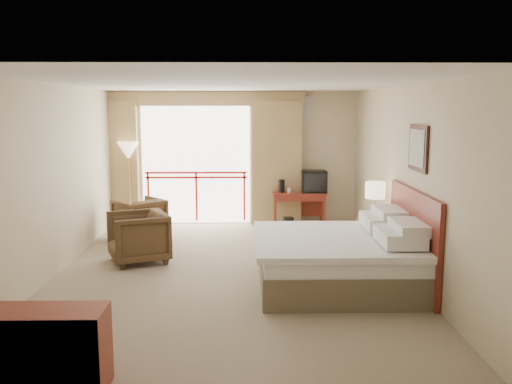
{
  "coord_description": "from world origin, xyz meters",
  "views": [
    {
      "loc": [
        0.25,
        -7.6,
        2.37
      ],
      "look_at": [
        0.38,
        0.4,
        1.12
      ],
      "focal_mm": 38.0,
      "sensor_mm": 36.0,
      "label": 1
    }
  ],
  "objects_px": {
    "armchair_far": "(140,237)",
    "side_table": "(129,226)",
    "tv": "(314,182)",
    "floor_lamp": "(128,154)",
    "wastebasket": "(288,224)",
    "armchair_near": "(139,262)",
    "dresser": "(42,351)",
    "bed": "(340,258)",
    "desk": "(299,199)",
    "table_lamp": "(375,191)",
    "nightstand": "(374,239)"
  },
  "relations": [
    {
      "from": "armchair_far",
      "to": "side_table",
      "type": "distance_m",
      "value": 0.66
    },
    {
      "from": "tv",
      "to": "floor_lamp",
      "type": "xyz_separation_m",
      "value": [
        -3.7,
        0.06,
        0.56
      ]
    },
    {
      "from": "wastebasket",
      "to": "armchair_near",
      "type": "bearing_deg",
      "value": -140.59
    },
    {
      "from": "armchair_near",
      "to": "dresser",
      "type": "relative_size",
      "value": 0.81
    },
    {
      "from": "side_table",
      "to": "floor_lamp",
      "type": "xyz_separation_m",
      "value": [
        -0.29,
        1.51,
        1.13
      ]
    },
    {
      "from": "bed",
      "to": "desk",
      "type": "relative_size",
      "value": 2.01
    },
    {
      "from": "armchair_near",
      "to": "side_table",
      "type": "relative_size",
      "value": 1.77
    },
    {
      "from": "wastebasket",
      "to": "table_lamp",
      "type": "bearing_deg",
      "value": -57.77
    },
    {
      "from": "desk",
      "to": "tv",
      "type": "distance_m",
      "value": 0.48
    },
    {
      "from": "bed",
      "to": "desk",
      "type": "distance_m",
      "value": 3.77
    },
    {
      "from": "nightstand",
      "to": "dresser",
      "type": "height_order",
      "value": "dresser"
    },
    {
      "from": "desk",
      "to": "dresser",
      "type": "height_order",
      "value": "dresser"
    },
    {
      "from": "armchair_far",
      "to": "dresser",
      "type": "distance_m",
      "value": 5.55
    },
    {
      "from": "armchair_far",
      "to": "dresser",
      "type": "xyz_separation_m",
      "value": [
        0.27,
        -5.53,
        0.36
      ]
    },
    {
      "from": "wastebasket",
      "to": "tv",
      "type": "bearing_deg",
      "value": 41.97
    },
    {
      "from": "wastebasket",
      "to": "side_table",
      "type": "distance_m",
      "value": 3.02
    },
    {
      "from": "nightstand",
      "to": "tv",
      "type": "bearing_deg",
      "value": 103.52
    },
    {
      "from": "bed",
      "to": "dresser",
      "type": "xyz_separation_m",
      "value": [
        -2.97,
        -2.7,
        -0.02
      ]
    },
    {
      "from": "nightstand",
      "to": "desk",
      "type": "distance_m",
      "value": 2.7
    },
    {
      "from": "bed",
      "to": "floor_lamp",
      "type": "height_order",
      "value": "floor_lamp"
    },
    {
      "from": "nightstand",
      "to": "side_table",
      "type": "bearing_deg",
      "value": 164.58
    },
    {
      "from": "dresser",
      "to": "wastebasket",
      "type": "bearing_deg",
      "value": 63.39
    },
    {
      "from": "table_lamp",
      "to": "floor_lamp",
      "type": "height_order",
      "value": "floor_lamp"
    },
    {
      "from": "desk",
      "to": "armchair_far",
      "type": "relative_size",
      "value": 1.33
    },
    {
      "from": "desk",
      "to": "floor_lamp",
      "type": "height_order",
      "value": "floor_lamp"
    },
    {
      "from": "bed",
      "to": "tv",
      "type": "height_order",
      "value": "tv"
    },
    {
      "from": "wastebasket",
      "to": "side_table",
      "type": "height_order",
      "value": "side_table"
    },
    {
      "from": "dresser",
      "to": "side_table",
      "type": "bearing_deg",
      "value": 90.38
    },
    {
      "from": "desk",
      "to": "wastebasket",
      "type": "relative_size",
      "value": 3.82
    },
    {
      "from": "tv",
      "to": "wastebasket",
      "type": "bearing_deg",
      "value": -157.16
    },
    {
      "from": "armchair_far",
      "to": "armchair_near",
      "type": "relative_size",
      "value": 0.92
    },
    {
      "from": "armchair_near",
      "to": "dresser",
      "type": "height_order",
      "value": "dresser"
    },
    {
      "from": "table_lamp",
      "to": "armchair_far",
      "type": "bearing_deg",
      "value": 159.04
    },
    {
      "from": "table_lamp",
      "to": "dresser",
      "type": "bearing_deg",
      "value": -132.91
    },
    {
      "from": "tv",
      "to": "wastebasket",
      "type": "distance_m",
      "value": 1.07
    },
    {
      "from": "table_lamp",
      "to": "floor_lamp",
      "type": "distance_m",
      "value": 5.02
    },
    {
      "from": "desk",
      "to": "armchair_near",
      "type": "distance_m",
      "value": 3.79
    },
    {
      "from": "table_lamp",
      "to": "side_table",
      "type": "bearing_deg",
      "value": 166.71
    },
    {
      "from": "wastebasket",
      "to": "armchair_far",
      "type": "relative_size",
      "value": 0.35
    },
    {
      "from": "armchair_far",
      "to": "desk",
      "type": "bearing_deg",
      "value": 156.68
    },
    {
      "from": "nightstand",
      "to": "tv",
      "type": "xyz_separation_m",
      "value": [
        -0.66,
        2.46,
        0.58
      ]
    },
    {
      "from": "armchair_far",
      "to": "side_table",
      "type": "height_order",
      "value": "side_table"
    },
    {
      "from": "tv",
      "to": "table_lamp",
      "type": "bearing_deg",
      "value": -93.86
    },
    {
      "from": "floor_lamp",
      "to": "table_lamp",
      "type": "bearing_deg",
      "value": -29.53
    },
    {
      "from": "desk",
      "to": "floor_lamp",
      "type": "bearing_deg",
      "value": -176.86
    },
    {
      "from": "bed",
      "to": "side_table",
      "type": "bearing_deg",
      "value": 145.7
    },
    {
      "from": "armchair_far",
      "to": "side_table",
      "type": "xyz_separation_m",
      "value": [
        -0.07,
        -0.57,
        0.33
      ]
    },
    {
      "from": "nightstand",
      "to": "tv",
      "type": "relative_size",
      "value": 1.36
    },
    {
      "from": "tv",
      "to": "floor_lamp",
      "type": "bearing_deg",
      "value": 159.99
    },
    {
      "from": "armchair_far",
      "to": "floor_lamp",
      "type": "xyz_separation_m",
      "value": [
        -0.37,
        0.94,
        1.47
      ]
    }
  ]
}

